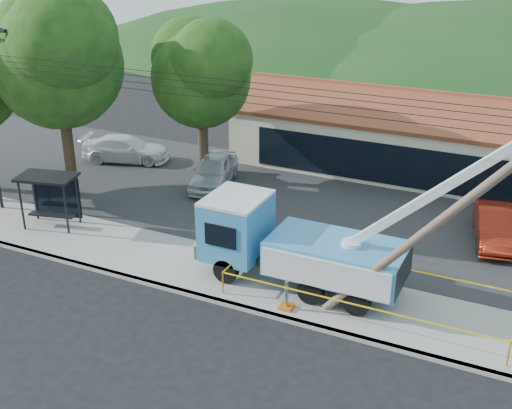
{
  "coord_description": "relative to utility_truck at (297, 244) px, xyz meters",
  "views": [
    {
      "loc": [
        10.04,
        -15.88,
        12.97
      ],
      "look_at": [
        0.03,
        5.0,
        2.93
      ],
      "focal_mm": 45.0,
      "sensor_mm": 36.0,
      "label": 1
    }
  ],
  "objects": [
    {
      "name": "tree_lot",
      "position": [
        -8.98,
        8.46,
        4.37
      ],
      "size": [
        6.3,
        5.6,
        8.94
      ],
      "color": "#332316",
      "rests_on": "ground"
    },
    {
      "name": "sidewalk",
      "position": [
        -1.98,
        -0.54,
        -1.76
      ],
      "size": [
        60.0,
        4.0,
        0.15
      ],
      "primitive_type": "cube",
      "color": "gray",
      "rests_on": "ground"
    },
    {
      "name": "car_silver",
      "position": [
        -7.97,
        7.76,
        -1.84
      ],
      "size": [
        3.18,
        5.22,
        1.66
      ],
      "primitive_type": "imported",
      "rotation": [
        0.0,
        0.0,
        0.27
      ],
      "color": "#BABEC2",
      "rests_on": "ground"
    },
    {
      "name": "car_white",
      "position": [
        -14.64,
        8.99,
        -1.84
      ],
      "size": [
        5.54,
        3.54,
        1.49
      ],
      "primitive_type": "imported",
      "rotation": [
        0.0,
        0.0,
        1.87
      ],
      "color": "white",
      "rests_on": "ground"
    },
    {
      "name": "ground",
      "position": [
        -1.98,
        -4.54,
        -1.84
      ],
      "size": [
        120.0,
        120.0,
        0.0
      ],
      "primitive_type": "plane",
      "color": "black",
      "rests_on": "ground"
    },
    {
      "name": "tree_west_near",
      "position": [
        -13.98,
        3.46,
        5.69
      ],
      "size": [
        7.56,
        6.72,
        10.8
      ],
      "color": "#332316",
      "rests_on": "ground"
    },
    {
      "name": "strip_mall",
      "position": [
        2.02,
        15.44,
        0.04
      ],
      "size": [
        22.5,
        8.53,
        4.67
      ],
      "color": "beige",
      "rests_on": "ground"
    },
    {
      "name": "caution_tape",
      "position": [
        2.93,
        -0.33,
        -0.98
      ],
      "size": [
        10.29,
        3.31,
        0.96
      ],
      "color": "#D4600B",
      "rests_on": "ground"
    },
    {
      "name": "utility_truck",
      "position": [
        0.0,
        0.0,
        0.0
      ],
      "size": [
        12.56,
        4.26,
        8.04
      ],
      "color": "black",
      "rests_on": "ground"
    },
    {
      "name": "curb",
      "position": [
        -1.98,
        -2.44,
        -1.76
      ],
      "size": [
        60.0,
        0.25,
        0.15
      ],
      "primitive_type": "cube",
      "color": "gray",
      "rests_on": "ground"
    },
    {
      "name": "leaning_pole",
      "position": [
        5.37,
        -1.23,
        2.58
      ],
      "size": [
        6.94,
        1.72,
        7.98
      ],
      "color": "brown",
      "rests_on": "ground"
    },
    {
      "name": "car_red",
      "position": [
        6.54,
        7.18,
        -1.84
      ],
      "size": [
        2.49,
        4.81,
        1.51
      ],
      "primitive_type": "imported",
      "rotation": [
        0.0,
        0.0,
        0.2
      ],
      "color": "maroon",
      "rests_on": "ground"
    },
    {
      "name": "hill_west",
      "position": [
        -16.98,
        50.46,
        -1.84
      ],
      "size": [
        78.4,
        56.0,
        28.0
      ],
      "primitive_type": "ellipsoid",
      "color": "#163E17",
      "rests_on": "ground"
    },
    {
      "name": "bus_shelter",
      "position": [
        -12.25,
        0.07,
        0.14
      ],
      "size": [
        2.89,
        2.17,
        2.49
      ],
      "rotation": [
        0.0,
        0.0,
        0.25
      ],
      "color": "black",
      "rests_on": "ground"
    },
    {
      "name": "parking_lot",
      "position": [
        -1.98,
        7.46,
        -1.79
      ],
      "size": [
        60.0,
        12.0,
        0.1
      ],
      "primitive_type": "cube",
      "color": "#28282B",
      "rests_on": "ground"
    }
  ]
}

